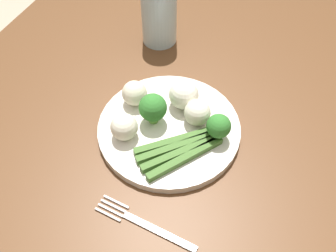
{
  "coord_description": "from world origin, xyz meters",
  "views": [
    {
      "loc": [
        -0.37,
        -0.12,
        1.27
      ],
      "look_at": [
        -0.0,
        0.03,
        0.76
      ],
      "focal_mm": 39.67,
      "sensor_mm": 36.0,
      "label": 1
    }
  ],
  "objects": [
    {
      "name": "asparagus_bundle",
      "position": [
        -0.04,
        -0.01,
        0.76
      ],
      "size": [
        0.14,
        0.13,
        0.01
      ],
      "rotation": [
        0.0,
        0.0,
        2.39
      ],
      "color": "#3D6626",
      "rests_on": "plate"
    },
    {
      "name": "broccoli_outer_edge",
      "position": [
        -0.0,
        0.06,
        0.79
      ],
      "size": [
        0.05,
        0.05,
        0.06
      ],
      "color": "#609E3D",
      "rests_on": "plate"
    },
    {
      "name": "broccoli_front_left",
      "position": [
        0.01,
        -0.05,
        0.79
      ],
      "size": [
        0.04,
        0.04,
        0.05
      ],
      "color": "#609E3D",
      "rests_on": "plate"
    },
    {
      "name": "cauliflower_right",
      "position": [
        0.06,
        0.03,
        0.79
      ],
      "size": [
        0.05,
        0.05,
        0.05
      ],
      "primitive_type": "sphere",
      "color": "white",
      "rests_on": "plate"
    },
    {
      "name": "cauliflower_front",
      "position": [
        0.03,
        -0.01,
        0.78
      ],
      "size": [
        0.05,
        0.05,
        0.05
      ],
      "primitive_type": "sphere",
      "color": "silver",
      "rests_on": "plate"
    },
    {
      "name": "cauliflower_near_fork",
      "position": [
        -0.05,
        0.09,
        0.78
      ],
      "size": [
        0.05,
        0.05,
        0.05
      ],
      "primitive_type": "sphere",
      "color": "silver",
      "rests_on": "plate"
    },
    {
      "name": "dining_table",
      "position": [
        0.0,
        0.0,
        0.64
      ],
      "size": [
        1.16,
        0.99,
        0.74
      ],
      "color": "brown",
      "rests_on": "ground_plane"
    },
    {
      "name": "fork",
      "position": [
        -0.18,
        -0.0,
        0.75
      ],
      "size": [
        0.03,
        0.17,
        0.0
      ],
      "rotation": [
        0.0,
        0.0,
        1.49
      ],
      "color": "silver",
      "rests_on": "dining_table"
    },
    {
      "name": "water_glass",
      "position": [
        0.23,
        0.15,
        0.81
      ],
      "size": [
        0.07,
        0.07,
        0.13
      ],
      "primitive_type": "cylinder",
      "color": "silver",
      "rests_on": "dining_table"
    },
    {
      "name": "plate",
      "position": [
        -0.0,
        0.03,
        0.75
      ],
      "size": [
        0.25,
        0.25,
        0.01
      ],
      "primitive_type": "cylinder",
      "color": "silver",
      "rests_on": "dining_table"
    },
    {
      "name": "cauliflower_mid",
      "position": [
        0.03,
        0.11,
        0.78
      ],
      "size": [
        0.05,
        0.05,
        0.05
      ],
      "primitive_type": "sphere",
      "color": "beige",
      "rests_on": "plate"
    }
  ]
}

